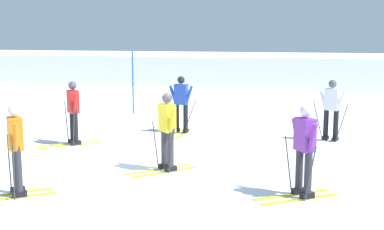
% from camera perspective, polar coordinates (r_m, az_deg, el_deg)
% --- Properties ---
extents(ground_plane, '(120.00, 120.00, 0.00)m').
position_cam_1_polar(ground_plane, '(10.99, -6.78, -6.58)').
color(ground_plane, white).
extents(far_snow_ridge, '(80.00, 7.55, 1.67)m').
position_cam_1_polar(far_snow_ridge, '(30.98, 6.37, 5.25)').
color(far_snow_ridge, white).
rests_on(far_snow_ridge, ground).
extents(skier_purple, '(1.52, 1.22, 1.71)m').
position_cam_1_polar(skier_purple, '(9.41, 12.51, -3.68)').
color(skier_purple, gold).
rests_on(skier_purple, ground).
extents(skier_white, '(0.96, 1.62, 1.71)m').
position_cam_1_polar(skier_white, '(14.48, 15.44, 0.71)').
color(skier_white, silver).
rests_on(skier_white, ground).
extents(skier_orange, '(1.48, 1.28, 1.71)m').
position_cam_1_polar(skier_orange, '(9.81, -19.28, -3.47)').
color(skier_orange, gold).
rests_on(skier_orange, ground).
extents(skier_yellow, '(1.39, 1.39, 1.71)m').
position_cam_1_polar(skier_yellow, '(10.97, -2.85, -1.63)').
color(skier_yellow, gold).
rests_on(skier_yellow, ground).
extents(skier_red, '(1.44, 1.34, 1.71)m').
position_cam_1_polar(skier_red, '(13.89, -13.26, 0.45)').
color(skier_red, gold).
rests_on(skier_red, ground).
extents(skier_blue, '(1.00, 1.62, 1.71)m').
position_cam_1_polar(skier_blue, '(15.11, -1.21, 1.54)').
color(skier_blue, gold).
rests_on(skier_blue, ground).
extents(trail_marker_pole, '(0.05, 0.05, 2.31)m').
position_cam_1_polar(trail_marker_pole, '(18.86, -6.68, 3.65)').
color(trail_marker_pole, '#1E56AD').
rests_on(trail_marker_pole, ground).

